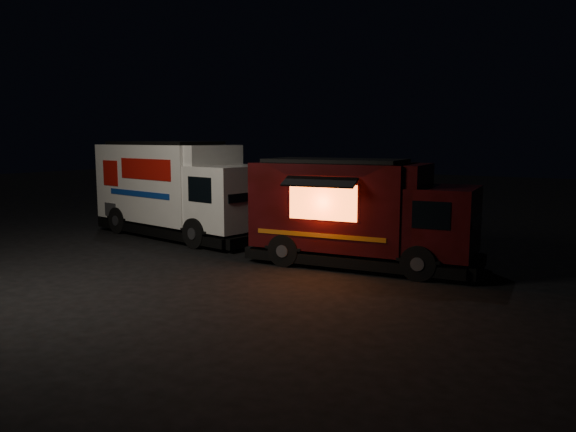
% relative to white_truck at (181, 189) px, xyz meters
% --- Properties ---
extents(ground, '(80.00, 80.00, 0.00)m').
position_rel_white_truck_xyz_m(ground, '(2.93, -3.31, -1.55)').
color(ground, black).
rests_on(ground, ground).
extents(white_truck, '(7.13, 3.38, 3.11)m').
position_rel_white_truck_xyz_m(white_truck, '(0.00, 0.00, 0.00)').
color(white_truck, silver).
rests_on(white_truck, ground).
extents(red_truck, '(5.97, 2.76, 2.69)m').
position_rel_white_truck_xyz_m(red_truck, '(6.85, -0.80, -0.21)').
color(red_truck, '#3C0B0E').
rests_on(red_truck, ground).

